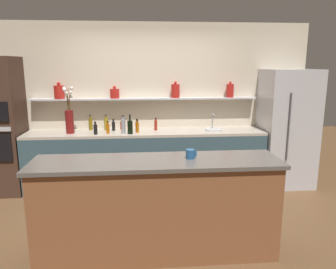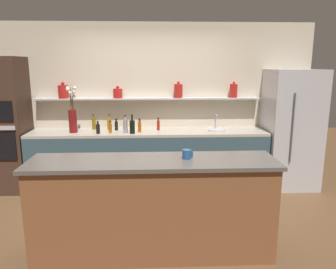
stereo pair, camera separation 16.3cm
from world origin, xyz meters
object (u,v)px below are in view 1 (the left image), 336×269
at_px(bottle_sauce_7, 108,128).
at_px(refrigerator, 287,128).
at_px(bottle_sauce_6, 122,125).
at_px(bottle_sauce_0, 156,125).
at_px(sink_fixture, 214,128).
at_px(bottle_sauce_10, 137,126).
at_px(bottle_wine_1, 130,127).
at_px(bottle_spirit_3, 123,126).
at_px(bottle_oil_2, 91,124).
at_px(bottle_sauce_4, 95,129).
at_px(bottle_sauce_9, 137,127).
at_px(bottle_sauce_5, 113,126).
at_px(flower_vase, 69,118).
at_px(coffee_mug, 190,154).
at_px(bottle_oil_8, 106,124).

bearing_deg(bottle_sauce_7, refrigerator, 1.57).
bearing_deg(bottle_sauce_6, bottle_sauce_0, -10.89).
distance_m(bottle_sauce_0, bottle_sauce_6, 0.55).
bearing_deg(sink_fixture, bottle_sauce_10, 177.77).
relative_size(bottle_wine_1, bottle_spirit_3, 1.06).
relative_size(sink_fixture, bottle_oil_2, 1.14).
bearing_deg(bottle_sauce_6, bottle_oil_2, 179.58).
height_order(bottle_sauce_4, bottle_sauce_10, bottle_sauce_4).
height_order(bottle_sauce_6, bottle_sauce_9, bottle_sauce_9).
bearing_deg(bottle_sauce_0, bottle_sauce_4, -165.14).
bearing_deg(bottle_sauce_5, bottle_sauce_6, 32.41).
xyz_separation_m(bottle_sauce_6, bottle_sauce_10, (0.24, -0.12, 0.01)).
xyz_separation_m(flower_vase, coffee_mug, (1.56, -1.83, -0.09)).
bearing_deg(bottle_oil_2, bottle_sauce_6, -0.42).
bearing_deg(bottle_oil_2, bottle_spirit_3, -31.01).
xyz_separation_m(bottle_sauce_0, bottle_sauce_6, (-0.54, 0.10, -0.02)).
bearing_deg(bottle_sauce_7, bottle_sauce_4, -164.81).
bearing_deg(sink_fixture, bottle_wine_1, -172.16).
distance_m(bottle_sauce_6, bottle_sauce_7, 0.36).
xyz_separation_m(bottle_wine_1, bottle_spirit_3, (-0.10, 0.03, 0.01)).
height_order(bottle_sauce_4, bottle_sauce_5, bottle_sauce_4).
height_order(bottle_wine_1, bottle_sauce_7, bottle_wine_1).
xyz_separation_m(sink_fixture, bottle_spirit_3, (-1.42, -0.15, 0.09)).
bearing_deg(flower_vase, bottle_oil_8, 22.17).
xyz_separation_m(bottle_spirit_3, bottle_sauce_5, (-0.17, 0.23, -0.04)).
relative_size(refrigerator, bottle_sauce_7, 9.93).
distance_m(bottle_spirit_3, bottle_sauce_9, 0.22).
xyz_separation_m(bottle_spirit_3, bottle_oil_8, (-0.29, 0.29, -0.02)).
bearing_deg(refrigerator, coffee_mug, -135.12).
distance_m(refrigerator, bottle_oil_2, 3.16).
relative_size(bottle_sauce_5, bottle_oil_8, 0.75).
bearing_deg(bottle_sauce_10, bottle_oil_8, 168.46).
xyz_separation_m(bottle_oil_2, bottle_sauce_9, (0.75, -0.26, -0.01)).
xyz_separation_m(sink_fixture, bottle_sauce_6, (-1.46, 0.17, 0.05)).
distance_m(sink_fixture, bottle_oil_8, 1.72).
distance_m(bottle_sauce_9, coffee_mug, 1.89).
distance_m(bottle_wine_1, bottle_sauce_9, 0.15).
distance_m(sink_fixture, bottle_sauce_9, 1.22).
height_order(flower_vase, bottle_sauce_4, flower_vase).
bearing_deg(sink_fixture, bottle_sauce_7, -175.61).
bearing_deg(coffee_mug, bottle_sauce_4, 124.11).
relative_size(sink_fixture, bottle_sauce_9, 1.43).
bearing_deg(bottle_sauce_0, refrigerator, -3.14).
height_order(refrigerator, bottle_oil_2, refrigerator).
bearing_deg(refrigerator, sink_fixture, 177.63).
bearing_deg(bottle_sauce_9, sink_fixture, 4.22).
bearing_deg(bottle_sauce_6, flower_vase, -163.06).
xyz_separation_m(bottle_oil_2, bottle_spirit_3, (0.53, -0.32, 0.02)).
xyz_separation_m(bottle_sauce_5, bottle_sauce_10, (0.37, -0.04, 0.00)).
xyz_separation_m(bottle_sauce_6, bottle_sauce_9, (0.25, -0.26, 0.01)).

